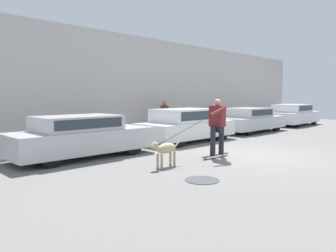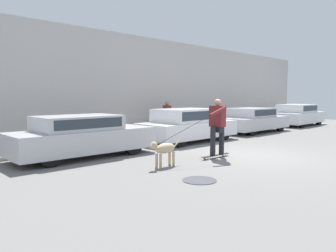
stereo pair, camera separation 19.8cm
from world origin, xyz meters
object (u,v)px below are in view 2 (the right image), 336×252
at_px(parked_car_1, 188,125).
at_px(parked_car_3, 298,115).
at_px(parked_car_2, 252,120).
at_px(fire_hydrant, 210,127).
at_px(pedestrian_with_bag, 167,115).
at_px(dog, 164,149).
at_px(parked_car_0, 82,136).
at_px(skateboarder, 217,125).

distance_m(parked_car_1, parked_car_3, 10.23).
relative_size(parked_car_2, fire_hydrant, 6.32).
bearing_deg(fire_hydrant, parked_car_1, -162.70).
bearing_deg(parked_car_3, pedestrian_with_bag, 166.08).
distance_m(parked_car_2, fire_hydrant, 2.59).
bearing_deg(dog, fire_hydrant, -152.98).
bearing_deg(pedestrian_with_bag, dog, -119.85).
height_order(parked_car_0, parked_car_1, parked_car_1).
relative_size(parked_car_3, pedestrian_with_bag, 2.84).
bearing_deg(dog, pedestrian_with_bag, -136.53).
xyz_separation_m(parked_car_0, parked_car_2, (9.68, -0.00, -0.02)).
distance_m(parked_car_1, parked_car_2, 4.93).
distance_m(pedestrian_with_bag, fire_hydrant, 2.15).
xyz_separation_m(parked_car_3, pedestrian_with_bag, (-9.33, 2.13, 0.29)).
relative_size(parked_car_1, parked_car_3, 1.00).
height_order(parked_car_1, parked_car_2, parked_car_1).
bearing_deg(parked_car_2, pedestrian_with_bag, 153.15).
height_order(skateboarder, pedestrian_with_bag, skateboarder).
bearing_deg(parked_car_0, dog, -71.42).
bearing_deg(parked_car_1, fire_hydrant, 17.79).
height_order(parked_car_2, parked_car_3, parked_car_3).
bearing_deg(parked_car_0, parked_car_2, 1.73).
xyz_separation_m(pedestrian_with_bag, fire_hydrant, (1.56, -1.36, -0.57)).
relative_size(parked_car_0, parked_car_2, 1.01).
xyz_separation_m(parked_car_2, pedestrian_with_bag, (-4.02, 2.13, 0.33)).
relative_size(parked_car_0, fire_hydrant, 6.37).
distance_m(parked_car_0, skateboarder, 4.07).
bearing_deg(skateboarder, parked_car_1, -120.57).
relative_size(skateboarder, pedestrian_with_bag, 1.93).
relative_size(parked_car_2, skateboarder, 1.49).
relative_size(parked_car_0, parked_car_1, 1.02).
xyz_separation_m(parked_car_2, fire_hydrant, (-2.46, 0.77, -0.25)).
height_order(skateboarder, fire_hydrant, skateboarder).
distance_m(parked_car_3, skateboarder, 12.52).
height_order(dog, skateboarder, skateboarder).
bearing_deg(parked_car_3, dog, -170.26).
height_order(parked_car_2, fire_hydrant, parked_car_2).
relative_size(parked_car_2, pedestrian_with_bag, 2.87).
xyz_separation_m(skateboarder, fire_hydrant, (4.41, 3.68, -0.64)).
bearing_deg(fire_hydrant, dog, -151.52).
bearing_deg(parked_car_0, parked_car_1, 1.73).
bearing_deg(pedestrian_with_bag, parked_car_1, -97.89).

